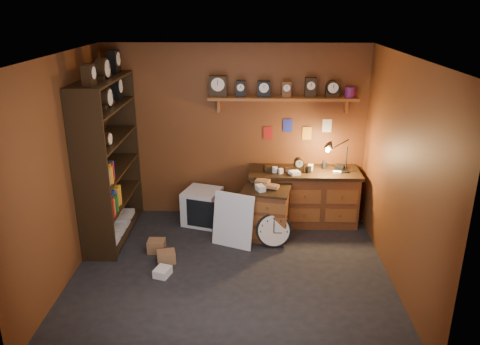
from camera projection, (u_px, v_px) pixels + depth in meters
name	position (u px, v px, depth m)	size (l,w,h in m)	color
floor	(231.00, 271.00, 6.01)	(4.00, 4.00, 0.00)	black
room_shell	(234.00, 140.00, 5.52)	(4.02, 3.62, 2.71)	brown
shelving_unit	(106.00, 154.00, 6.55)	(0.47, 1.60, 2.58)	black
workbench	(303.00, 194.00, 7.21)	(1.69, 0.66, 1.36)	brown
low_cabinet	(266.00, 211.00, 6.76)	(0.76, 0.68, 0.85)	brown
big_round_clock	(274.00, 230.00, 6.55)	(0.50, 0.16, 0.50)	black
white_panel	(233.00, 245.00, 6.66)	(0.59, 0.03, 0.79)	silver
mini_fridge	(202.00, 207.00, 7.24)	(0.65, 0.67, 0.54)	silver
floor_box_a	(166.00, 257.00, 6.20)	(0.24, 0.20, 0.15)	#946640
floor_box_b	(163.00, 272.00, 5.89)	(0.18, 0.21, 0.11)	white
floor_box_c	(157.00, 246.00, 6.45)	(0.23, 0.19, 0.17)	#946640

